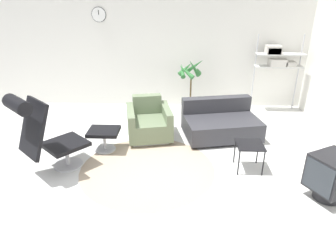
{
  "coord_description": "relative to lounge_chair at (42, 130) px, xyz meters",
  "views": [
    {
      "loc": [
        0.48,
        -3.92,
        2.48
      ],
      "look_at": [
        0.31,
        0.4,
        0.55
      ],
      "focal_mm": 32.0,
      "sensor_mm": 36.0,
      "label": 1
    }
  ],
  "objects": [
    {
      "name": "lounge_chair",
      "position": [
        0.0,
        0.0,
        0.0
      ],
      "size": [
        1.03,
        1.06,
        1.25
      ],
      "rotation": [
        0.0,
        0.0,
        -0.73
      ],
      "color": "#BCBCC1",
      "rests_on": "ground_plane"
    },
    {
      "name": "ottoman",
      "position": [
        0.67,
        0.75,
        -0.43
      ],
      "size": [
        0.51,
        0.43,
        0.38
      ],
      "color": "#BCBCC1",
      "rests_on": "ground_plane"
    },
    {
      "name": "shelf_unit",
      "position": [
        4.04,
        2.8,
        0.48
      ],
      "size": [
        1.03,
        0.28,
        1.68
      ],
      "color": "#BCBCC1",
      "rests_on": "ground_plane"
    },
    {
      "name": "round_rug",
      "position": [
        1.46,
        0.17,
        -0.71
      ],
      "size": [
        2.06,
        2.06,
        0.01
      ],
      "color": "tan",
      "rests_on": "ground_plane"
    },
    {
      "name": "ground_plane",
      "position": [
        1.45,
        0.17,
        -0.72
      ],
      "size": [
        12.0,
        12.0,
        0.0
      ],
      "primitive_type": "plane",
      "color": "silver"
    },
    {
      "name": "wall_back",
      "position": [
        1.44,
        3.09,
        0.69
      ],
      "size": [
        12.0,
        0.09,
        2.8
      ],
      "color": "silver",
      "rests_on": "ground_plane"
    },
    {
      "name": "couch_low",
      "position": [
        2.71,
        1.39,
        -0.47
      ],
      "size": [
        1.48,
        1.16,
        0.66
      ],
      "rotation": [
        0.0,
        0.0,
        3.34
      ],
      "color": "black",
      "rests_on": "ground_plane"
    },
    {
      "name": "side_table",
      "position": [
        2.99,
        0.23,
        -0.34
      ],
      "size": [
        0.4,
        0.4,
        0.42
      ],
      "color": "black",
      "rests_on": "ground_plane"
    },
    {
      "name": "crt_television",
      "position": [
        3.89,
        -0.46,
        -0.37
      ],
      "size": [
        0.67,
        0.65,
        0.62
      ],
      "rotation": [
        0.0,
        0.0,
        2.06
      ],
      "color": "black",
      "rests_on": "ground_plane"
    },
    {
      "name": "armchair_red",
      "position": [
        1.38,
        1.29,
        -0.44
      ],
      "size": [
        0.92,
        0.96,
        0.73
      ],
      "rotation": [
        0.0,
        0.0,
        3.34
      ],
      "color": "silver",
      "rests_on": "ground_plane"
    },
    {
      "name": "potted_plant",
      "position": [
        2.16,
        2.5,
        -0.09
      ],
      "size": [
        0.6,
        0.61,
        1.25
      ],
      "color": "silver",
      "rests_on": "ground_plane"
    }
  ]
}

